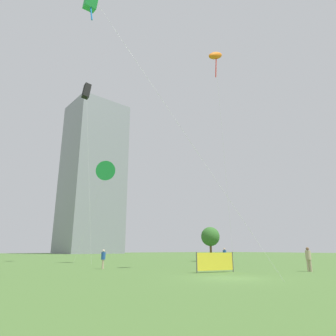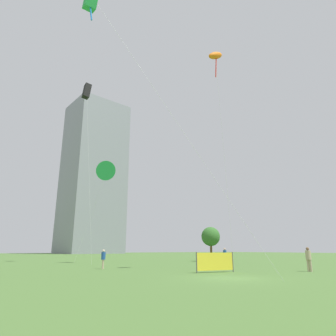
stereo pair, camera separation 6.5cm
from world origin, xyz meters
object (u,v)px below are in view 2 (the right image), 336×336
(person_standing_2, at_px, (103,258))
(park_tree_0, at_px, (211,237))
(kite_flying_2, at_px, (107,171))
(event_banner, at_px, (215,262))
(person_standing_0, at_px, (225,255))
(person_standing_1, at_px, (308,257))
(kite_flying_0, at_px, (87,91))
(kite_flying_1, at_px, (215,56))
(distant_highrise_0, at_px, (93,176))

(person_standing_2, relative_size, park_tree_0, 0.34)
(kite_flying_2, relative_size, event_banner, 4.12)
(person_standing_0, bearing_deg, person_standing_2, -10.95)
(person_standing_1, bearing_deg, person_standing_0, 144.49)
(kite_flying_0, xyz_separation_m, event_banner, (4.00, -22.59, -24.10))
(kite_flying_0, relative_size, park_tree_0, 5.27)
(person_standing_1, height_order, park_tree_0, park_tree_0)
(person_standing_2, distance_m, kite_flying_1, 22.32)
(person_standing_0, height_order, kite_flying_2, kite_flying_2)
(kite_flying_0, xyz_separation_m, kite_flying_2, (2.77, -3.07, -12.84))
(person_standing_0, relative_size, event_banner, 0.57)
(kite_flying_0, height_order, kite_flying_2, kite_flying_0)
(person_standing_1, distance_m, person_standing_2, 17.44)
(person_standing_1, xyz_separation_m, kite_flying_2, (-8.10, 23.05, 10.97))
(person_standing_0, relative_size, person_standing_2, 1.10)
(kite_flying_0, bearing_deg, kite_flying_1, -74.63)
(person_standing_1, distance_m, kite_flying_1, 20.48)
(event_banner, bearing_deg, kite_flying_1, 23.99)
(person_standing_0, relative_size, kite_flying_1, 0.09)
(distant_highrise_0, bearing_deg, kite_flying_0, -116.90)
(kite_flying_2, bearing_deg, distant_highrise_0, 71.44)
(kite_flying_1, height_order, distant_highrise_0, distant_highrise_0)
(person_standing_0, relative_size, person_standing_1, 0.99)
(person_standing_2, height_order, kite_flying_1, kite_flying_1)
(kite_flying_1, bearing_deg, distant_highrise_0, 76.09)
(person_standing_2, height_order, event_banner, person_standing_2)
(person_standing_1, relative_size, park_tree_0, 0.38)
(person_standing_2, relative_size, kite_flying_1, 0.08)
(kite_flying_1, relative_size, distant_highrise_0, 0.32)
(person_standing_2, distance_m, event_banner, 10.32)
(kite_flying_2, bearing_deg, park_tree_0, -11.70)
(person_standing_1, bearing_deg, event_banner, -137.30)
(person_standing_2, relative_size, kite_flying_0, 0.06)
(person_standing_2, bearing_deg, person_standing_1, 75.18)
(distant_highrise_0, bearing_deg, kite_flying_2, -114.65)
(person_standing_0, bearing_deg, person_standing_1, 60.58)
(kite_flying_0, xyz_separation_m, kite_flying_1, (5.97, -21.71, -4.42))
(person_standing_1, relative_size, person_standing_2, 1.11)
(person_standing_2, xyz_separation_m, event_banner, (5.58, -8.68, -0.18))
(kite_flying_0, height_order, distant_highrise_0, distant_highrise_0)
(kite_flying_2, bearing_deg, person_standing_1, -70.64)
(kite_flying_0, distance_m, park_tree_0, 28.87)
(person_standing_2, bearing_deg, event_banner, 62.38)
(person_standing_1, relative_size, kite_flying_2, 0.14)
(kite_flying_0, bearing_deg, distant_highrise_0, 69.19)
(person_standing_2, height_order, park_tree_0, park_tree_0)
(kite_flying_0, xyz_separation_m, park_tree_0, (18.38, -6.31, -21.36))
(park_tree_0, xyz_separation_m, event_banner, (-14.38, -16.28, -2.74))
(event_banner, bearing_deg, kite_flying_2, 93.61)
(person_standing_1, xyz_separation_m, park_tree_0, (7.51, 19.82, 2.45))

